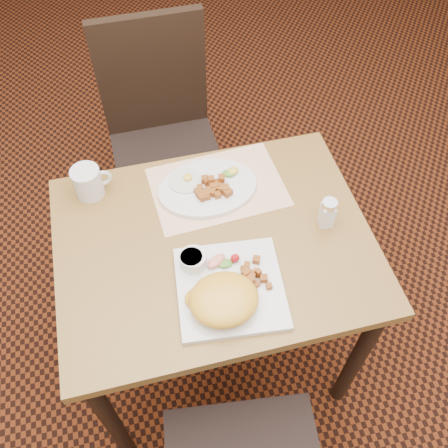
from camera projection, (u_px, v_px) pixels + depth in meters
ground at (217, 346)px, 2.02m from camera, size 8.00×8.00×0.00m
table at (215, 261)px, 1.51m from camera, size 0.90×0.70×0.75m
chair_far at (162, 129)px, 2.00m from camera, size 0.43×0.43×0.97m
placemat at (218, 187)px, 1.54m from camera, size 0.42×0.30×0.00m
plate_square at (230, 288)px, 1.32m from camera, size 0.31×0.31×0.02m
plate_oval at (208, 188)px, 1.53m from camera, size 0.31×0.24×0.02m
hollandaise_mound at (223, 300)px, 1.26m from camera, size 0.19×0.16×0.07m
ramekin at (193, 259)px, 1.34m from camera, size 0.07×0.07×0.04m
garnish_sq at (223, 261)px, 1.35m from camera, size 0.10×0.06×0.03m
fried_egg at (186, 181)px, 1.53m from camera, size 0.10×0.10×0.02m
garnish_ov at (231, 172)px, 1.54m from camera, size 0.06×0.05×0.02m
salt_shaker at (327, 213)px, 1.42m from camera, size 0.05×0.05×0.10m
coffee_mug at (88, 182)px, 1.49m from camera, size 0.12×0.09×0.10m
home_fries_sq at (253, 274)px, 1.32m from camera, size 0.08×0.11×0.04m
home_fries_ov at (213, 188)px, 1.50m from camera, size 0.11×0.09×0.04m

